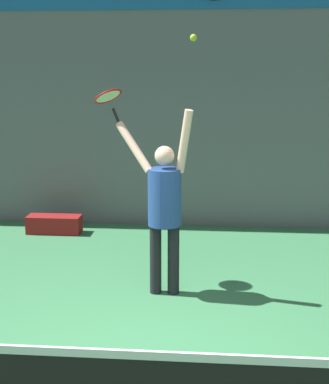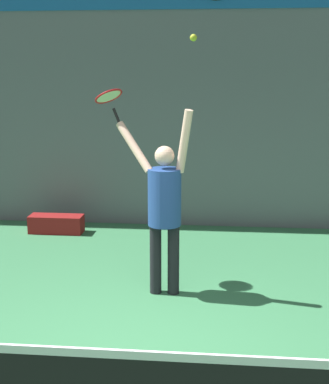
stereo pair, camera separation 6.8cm
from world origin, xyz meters
name	(u,v)px [view 1 (the left image)]	position (x,y,z in m)	size (l,w,h in m)	color
back_wall	(177,67)	(0.00, 4.63, 2.50)	(18.00, 0.10, 5.00)	slate
tennis_player	(164,203)	(0.03, 1.85, 1.04)	(0.91, 0.54, 2.06)	black
tennis_racket	(109,98)	(-0.62, 2.24, 2.15)	(0.43, 0.44, 0.40)	black
tennis_ball	(194,38)	(0.34, 1.76, 2.76)	(0.07, 0.07, 0.07)	#CCDB2D
equipment_bag	(54,224)	(-1.85, 3.99, 0.14)	(0.82, 0.30, 0.27)	maroon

